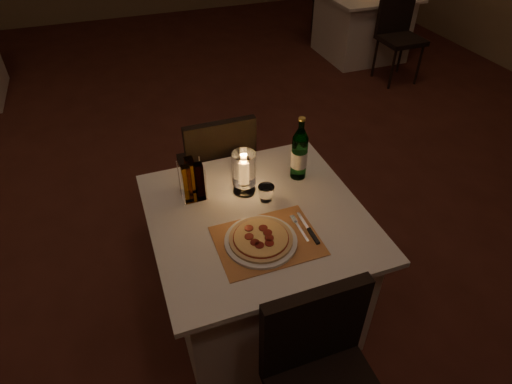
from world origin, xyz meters
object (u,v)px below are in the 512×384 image
object	(u,v)px
water_bottle	(299,154)
neighbor_table_right	(361,25)
chair_far	(218,164)
plate	(261,241)
hurricane_candle	(244,170)
tumbler	(266,193)
pizza	(261,238)
chair_near	(322,370)
main_table	(257,266)

from	to	relation	value
water_bottle	neighbor_table_right	size ratio (longest dim) A/B	0.35
chair_far	plate	xyz separation A→B (m)	(-0.05, -0.89, 0.20)
hurricane_candle	tumbler	bearing A→B (deg)	-51.61
plate	pizza	xyz separation A→B (m)	(-0.00, 0.00, 0.02)
chair_far	neighbor_table_right	world-z (taller)	chair_far
chair_near	water_bottle	world-z (taller)	water_bottle
plate	tumbler	size ratio (longest dim) A/B	3.97
pizza	tumbler	bearing A→B (deg)	64.61
tumbler	water_bottle	size ratio (longest dim) A/B	0.23
main_table	plate	distance (m)	0.42
chair_near	tumbler	xyz separation A→B (m)	(0.08, 0.80, 0.23)
chair_near	neighbor_table_right	size ratio (longest dim) A/B	0.90
chair_near	pizza	distance (m)	0.58
tumbler	neighbor_table_right	xyz separation A→B (m)	(2.44, 3.09, -0.41)
plate	neighbor_table_right	world-z (taller)	plate
tumbler	water_bottle	world-z (taller)	water_bottle
main_table	water_bottle	size ratio (longest dim) A/B	2.89
plate	water_bottle	world-z (taller)	water_bottle
plate	hurricane_candle	bearing A→B (deg)	82.56
water_bottle	pizza	bearing A→B (deg)	-132.20
tumbler	chair_far	bearing A→B (deg)	96.91
plate	tumbler	xyz separation A→B (m)	(0.13, 0.27, 0.03)
chair_near	water_bottle	distance (m)	1.03
hurricane_candle	chair_near	bearing A→B (deg)	-89.85
chair_near	chair_far	xyz separation A→B (m)	(-0.00, 1.43, 0.00)
main_table	neighbor_table_right	world-z (taller)	same
chair_near	tumbler	world-z (taller)	chair_near
tumbler	hurricane_candle	bearing A→B (deg)	128.39
plate	neighbor_table_right	distance (m)	4.24
main_table	chair_near	bearing A→B (deg)	-90.00
chair_near	plate	bearing A→B (deg)	95.35
chair_near	water_bottle	xyz separation A→B (m)	(0.30, 0.92, 0.33)
pizza	tumbler	size ratio (longest dim) A/B	3.47
tumbler	water_bottle	distance (m)	0.28
chair_far	pizza	bearing A→B (deg)	-93.21
pizza	hurricane_candle	distance (m)	0.38
chair_near	tumbler	distance (m)	0.84
water_bottle	neighbor_table_right	distance (m)	3.74
tumbler	chair_near	bearing A→B (deg)	-95.44
pizza	water_bottle	bearing A→B (deg)	47.80
chair_near	neighbor_table_right	distance (m)	4.64
main_table	water_bottle	distance (m)	0.62
tumbler	plate	bearing A→B (deg)	-115.37
chair_far	water_bottle	xyz separation A→B (m)	(0.30, -0.51, 0.33)
main_table	hurricane_candle	xyz separation A→B (m)	(-0.00, 0.19, 0.50)
chair_far	tumbler	distance (m)	0.67
plate	pizza	world-z (taller)	pizza
pizza	water_bottle	size ratio (longest dim) A/B	0.81
chair_near	neighbor_table_right	bearing A→B (deg)	57.10
chair_far	tumbler	world-z (taller)	chair_far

